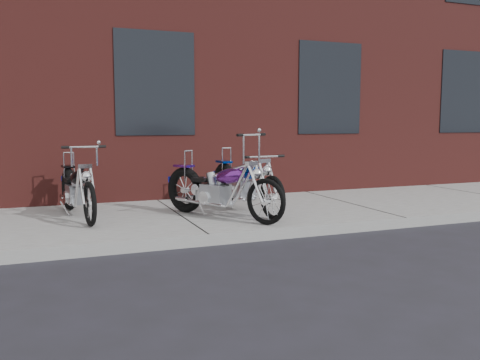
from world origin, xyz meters
name	(u,v)px	position (x,y,z in m)	size (l,w,h in m)	color
ground	(209,246)	(0.00, 0.00, 0.00)	(120.00, 120.00, 0.00)	#27252E
sidewalk	(179,219)	(0.00, 1.50, 0.07)	(22.00, 3.00, 0.15)	slate
building_brick	(114,27)	(0.00, 8.00, 4.00)	(22.00, 10.00, 8.00)	#5D211D
chopper_purple	(220,191)	(0.49, 0.99, 0.55)	(1.19, 1.94, 1.23)	black
chopper_blue	(245,186)	(1.03, 1.39, 0.55)	(0.54, 2.20, 0.96)	black
chopper_third	(78,191)	(-1.42, 1.81, 0.53)	(0.52, 2.09, 1.06)	black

